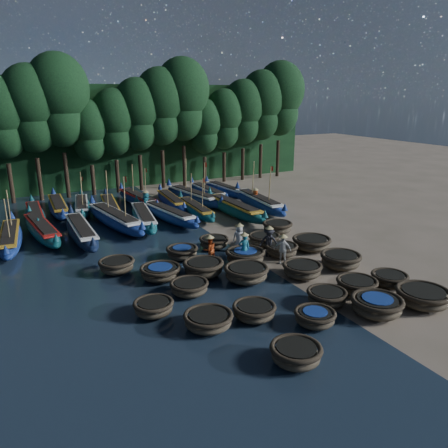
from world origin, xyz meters
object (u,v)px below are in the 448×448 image
coracle_20 (117,265)px  coracle_23 (264,239)px  long_boat_0 (10,238)px  fisherman_4 (283,249)px  coracle_2 (315,317)px  fisherman_3 (269,241)px  coracle_13 (302,269)px  fisherman_0 (239,237)px  long_boat_5 (169,214)px  fisherman_1 (244,247)px  coracle_4 (423,297)px  coracle_11 (189,287)px  fisherman_6 (255,198)px  long_boat_11 (82,206)px  long_boat_12 (110,207)px  long_boat_8 (259,202)px  coracle_16 (203,268)px  coracle_8 (357,285)px  long_boat_16 (208,192)px  coracle_18 (281,249)px  long_boat_6 (195,209)px  coracle_9 (389,279)px  long_boat_9 (35,215)px  coracle_1 (296,353)px  long_boat_13 (138,199)px  long_boat_14 (171,201)px  coracle_21 (182,252)px  long_boat_7 (234,208)px  coracle_6 (254,311)px  long_boat_10 (58,207)px  coracle_15 (160,272)px  fisherman_5 (146,202)px  coracle_7 (327,297)px  coracle_3 (377,305)px  coracle_17 (245,256)px  long_boat_4 (144,217)px  coracle_19 (312,243)px  fisherman_2 (210,249)px  long_boat_15 (193,196)px  long_boat_3 (115,219)px

coracle_20 → coracle_23: (9.27, 0.02, -0.01)m
long_boat_0 → fisherman_4: bearing=-32.7°
coracle_2 → fisherman_3: (2.70, 7.54, 0.55)m
coracle_13 → fisherman_0: bearing=101.9°
long_boat_5 → fisherman_1: bearing=-94.9°
coracle_4 → coracle_11: 10.60m
fisherman_6 → long_boat_11: bearing=-70.3°
long_boat_12 → long_boat_8: bearing=-14.3°
coracle_4 → coracle_16: bearing=134.0°
coracle_8 → fisherman_4: 4.88m
long_boat_16 → fisherman_3: size_ratio=3.87×
coracle_11 → fisherman_6: fisherman_6 is taller
coracle_18 → long_boat_6: (-0.81, 10.50, 0.09)m
coracle_23 → long_boat_8: size_ratio=0.25×
coracle_9 → long_boat_9: bearing=125.2°
coracle_1 → fisherman_1: size_ratio=0.97×
long_boat_13 → long_boat_14: long_boat_13 is taller
coracle_21 → fisherman_1: size_ratio=0.95×
long_boat_7 → coracle_6: bearing=-117.3°
long_boat_7 → long_boat_10: bearing=148.2°
coracle_8 → long_boat_14: bearing=95.3°
coracle_8 → long_boat_11: bearing=112.5°
coracle_15 → long_boat_8: size_ratio=0.24×
coracle_11 → long_boat_9: (-5.24, 16.64, 0.14)m
fisherman_5 → coracle_7: bearing=-140.2°
coracle_23 → long_boat_7: (1.73, 6.94, 0.18)m
coracle_4 → coracle_18: bearing=103.9°
coracle_8 → fisherman_3: size_ratio=1.00×
coracle_3 → coracle_17: bearing=104.5°
coracle_13 → fisherman_1: size_ratio=1.27×
fisherman_0 → fisherman_4: size_ratio=1.04×
coracle_8 → long_boat_4: bearing=109.4°
coracle_4 → long_boat_11: long_boat_11 is taller
long_boat_14 → long_boat_8: bearing=-29.8°
coracle_4 → coracle_6: 7.72m
coracle_2 → coracle_7: coracle_7 is taller
coracle_2 → coracle_19: (5.62, 7.25, 0.07)m
fisherman_2 → fisherman_3: 3.57m
long_boat_9 → coracle_8: bearing=-56.9°
coracle_3 → long_boat_6: long_boat_6 is taller
coracle_1 → long_boat_7: long_boat_7 is taller
long_boat_4 → fisherman_6: bearing=12.2°
coracle_8 → coracle_20: size_ratio=0.95×
long_boat_11 → fisherman_6: size_ratio=4.10×
long_boat_15 → fisherman_4: size_ratio=4.73×
coracle_19 → long_boat_0: 18.65m
coracle_18 → long_boat_5: 10.43m
long_boat_6 → long_boat_3: bearing=-174.8°
coracle_2 → long_boat_3: bearing=102.2°
coracle_15 → long_boat_4: 10.08m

